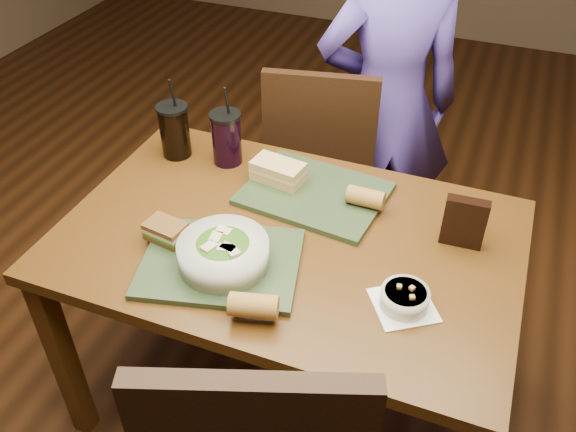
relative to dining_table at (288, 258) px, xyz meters
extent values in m
plane|color=#381C0B|center=(0.00, 0.00, -0.66)|extent=(6.00, 6.00, 0.00)
cube|color=#4D2D0F|center=(-0.60, -0.38, -0.30)|extent=(0.06, 0.06, 0.71)
cube|color=#4D2D0F|center=(-0.60, 0.38, -0.30)|extent=(0.06, 0.06, 0.71)
cube|color=#4D2D0F|center=(0.60, 0.38, -0.30)|extent=(0.06, 0.06, 0.71)
cube|color=#4D2D0F|center=(0.00, 0.00, 0.07)|extent=(1.30, 0.85, 0.04)
cube|color=black|center=(-0.11, 0.79, -0.21)|extent=(0.49, 0.49, 0.04)
cube|color=black|center=(-0.11, 0.60, 0.05)|extent=(0.42, 0.12, 0.50)
cube|color=black|center=(-0.29, 0.61, -0.45)|extent=(0.04, 0.04, 0.43)
cube|color=black|center=(0.07, 0.61, -0.45)|extent=(0.04, 0.04, 0.43)
cube|color=black|center=(-0.29, 0.96, -0.45)|extent=(0.04, 0.04, 0.43)
cube|color=black|center=(0.07, 0.96, -0.45)|extent=(0.04, 0.04, 0.43)
imported|color=#4E399E|center=(0.08, 0.83, 0.10)|extent=(0.65, 0.55, 1.51)
cube|color=#2B3B22|center=(-0.12, -0.18, 0.10)|extent=(0.48, 0.41, 0.02)
cube|color=#2B3B22|center=(0.01, 0.20, 0.10)|extent=(0.45, 0.36, 0.02)
cylinder|color=silver|center=(-0.11, -0.19, 0.14)|extent=(0.24, 0.24, 0.07)
ellipsoid|color=#427219|center=(-0.11, -0.19, 0.16)|extent=(0.20, 0.20, 0.06)
cube|color=beige|center=(-0.13, -0.18, 0.18)|extent=(0.03, 0.04, 0.01)
cube|color=beige|center=(-0.09, -0.20, 0.18)|extent=(0.05, 0.04, 0.01)
cube|color=beige|center=(-0.09, -0.21, 0.18)|extent=(0.05, 0.04, 0.01)
cube|color=beige|center=(-0.12, -0.15, 0.18)|extent=(0.04, 0.03, 0.01)
cube|color=beige|center=(-0.13, -0.22, 0.18)|extent=(0.04, 0.05, 0.01)
cube|color=beige|center=(-0.07, -0.21, 0.18)|extent=(0.05, 0.05, 0.01)
cube|color=white|center=(0.37, -0.15, 0.09)|extent=(0.21, 0.21, 0.00)
cylinder|color=silver|center=(0.37, -0.15, 0.12)|extent=(0.12, 0.12, 0.05)
cylinder|color=black|center=(0.37, -0.15, 0.14)|extent=(0.10, 0.10, 0.01)
cube|color=#B28947|center=(0.38, -0.14, 0.15)|extent=(0.02, 0.02, 0.01)
cube|color=#B28947|center=(0.39, -0.17, 0.15)|extent=(0.02, 0.02, 0.01)
cube|color=#B28947|center=(0.35, -0.14, 0.15)|extent=(0.01, 0.01, 0.01)
cube|color=#593819|center=(-0.30, -0.15, 0.12)|extent=(0.12, 0.09, 0.02)
cube|color=#3F721E|center=(-0.30, -0.15, 0.13)|extent=(0.12, 0.09, 0.01)
cube|color=beige|center=(-0.30, -0.15, 0.14)|extent=(0.12, 0.09, 0.01)
cube|color=#593819|center=(-0.30, -0.15, 0.15)|extent=(0.12, 0.09, 0.02)
cube|color=tan|center=(-0.12, 0.22, 0.12)|extent=(0.17, 0.11, 0.02)
cube|color=orange|center=(-0.12, 0.22, 0.13)|extent=(0.17, 0.11, 0.01)
cube|color=beige|center=(-0.12, 0.22, 0.14)|extent=(0.17, 0.11, 0.01)
cube|color=tan|center=(-0.12, 0.22, 0.16)|extent=(0.17, 0.11, 0.02)
cylinder|color=#AD7533|center=(0.04, -0.33, 0.14)|extent=(0.13, 0.09, 0.06)
cylinder|color=#AD7533|center=(0.17, 0.19, 0.14)|extent=(0.11, 0.06, 0.06)
cylinder|color=black|center=(-0.51, 0.26, 0.18)|extent=(0.10, 0.10, 0.17)
cylinder|color=black|center=(-0.51, 0.26, 0.27)|extent=(0.10, 0.10, 0.01)
cylinder|color=black|center=(-0.49, 0.26, 0.32)|extent=(0.01, 0.03, 0.11)
cylinder|color=black|center=(-0.33, 0.28, 0.17)|extent=(0.10, 0.10, 0.17)
cylinder|color=black|center=(-0.33, 0.28, 0.26)|extent=(0.10, 0.10, 0.01)
cylinder|color=black|center=(-0.31, 0.28, 0.31)|extent=(0.01, 0.03, 0.11)
cube|color=black|center=(0.46, 0.14, 0.17)|extent=(0.12, 0.04, 0.15)
camera|label=1|loc=(0.48, -1.23, 1.22)|focal=38.00mm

